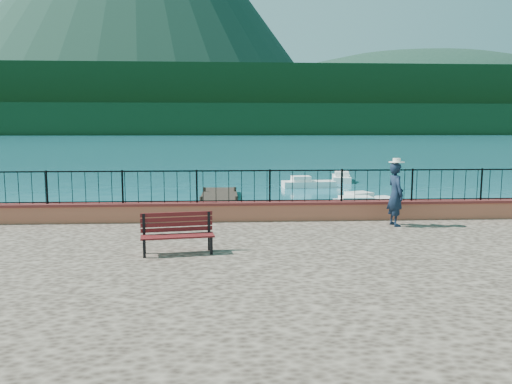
{
  "coord_description": "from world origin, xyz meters",
  "views": [
    {
      "loc": [
        -1.63,
        -11.23,
        4.0
      ],
      "look_at": [
        -0.82,
        2.0,
        2.3
      ],
      "focal_mm": 35.0,
      "sensor_mm": 36.0,
      "label": 1
    }
  ],
  "objects": [
    {
      "name": "foothills",
      "position": [
        0.0,
        360.0,
        22.0
      ],
      "size": [
        900.0,
        120.0,
        44.0
      ],
      "primitive_type": "cube",
      "color": "black",
      "rests_on": "ground"
    },
    {
      "name": "ground",
      "position": [
        0.0,
        0.0,
        0.0
      ],
      "size": [
        2000.0,
        2000.0,
        0.0
      ],
      "primitive_type": "plane",
      "color": "#19596B",
      "rests_on": "ground"
    },
    {
      "name": "boat_4",
      "position": [
        4.0,
        22.23,
        0.4
      ],
      "size": [
        3.63,
        1.55,
        0.8
      ],
      "primitive_type": "cube",
      "rotation": [
        0.0,
        0.0,
        0.07
      ],
      "color": "white",
      "rests_on": "ground"
    },
    {
      "name": "companion_hill",
      "position": [
        220.0,
        560.0,
        0.0
      ],
      "size": [
        448.0,
        384.0,
        180.0
      ],
      "primitive_type": "ellipsoid",
      "color": "#142D23",
      "rests_on": "ground"
    },
    {
      "name": "far_forest",
      "position": [
        0.0,
        300.0,
        9.0
      ],
      "size": [
        900.0,
        60.0,
        18.0
      ],
      "primitive_type": "cube",
      "color": "black",
      "rests_on": "ground"
    },
    {
      "name": "railing",
      "position": [
        0.0,
        3.7,
        2.25
      ],
      "size": [
        27.0,
        0.05,
        0.95
      ],
      "primitive_type": "cube",
      "color": "black",
      "rests_on": "parapet"
    },
    {
      "name": "hat",
      "position": [
        3.23,
        2.68,
        3.09
      ],
      "size": [
        0.44,
        0.44,
        0.12
      ],
      "primitive_type": "cylinder",
      "color": "white",
      "rests_on": "person"
    },
    {
      "name": "boat_1",
      "position": [
        5.17,
        11.94,
        0.4
      ],
      "size": [
        4.23,
        1.38,
        0.8
      ],
      "primitive_type": "cube",
      "rotation": [
        0.0,
        0.0,
        0.02
      ],
      "color": "white",
      "rests_on": "ground"
    },
    {
      "name": "boat_2",
      "position": [
        5.58,
        13.66,
        0.4
      ],
      "size": [
        3.53,
        2.35,
        0.8
      ],
      "primitive_type": "cube",
      "rotation": [
        0.0,
        0.0,
        0.35
      ],
      "color": "silver",
      "rests_on": "ground"
    },
    {
      "name": "boat_5",
      "position": [
        7.12,
        25.89,
        0.4
      ],
      "size": [
        1.9,
        3.53,
        0.8
      ],
      "primitive_type": "cube",
      "rotation": [
        0.0,
        0.0,
        1.38
      ],
      "color": "white",
      "rests_on": "ground"
    },
    {
      "name": "person",
      "position": [
        3.23,
        2.68,
        2.11
      ],
      "size": [
        0.51,
        0.71,
        1.83
      ],
      "primitive_type": "imported",
      "rotation": [
        0.0,
        0.0,
        1.69
      ],
      "color": "#101D31",
      "rests_on": "promenade"
    },
    {
      "name": "parapet",
      "position": [
        0.0,
        3.7,
        1.49
      ],
      "size": [
        28.0,
        0.46,
        0.58
      ],
      "primitive_type": "cube",
      "color": "#B35A40",
      "rests_on": "promenade"
    },
    {
      "name": "dock",
      "position": [
        -2.0,
        12.0,
        0.15
      ],
      "size": [
        2.0,
        16.0,
        0.3
      ],
      "primitive_type": "cube",
      "color": "#2D231C",
      "rests_on": "ground"
    },
    {
      "name": "park_bench",
      "position": [
        -2.72,
        -0.19,
        1.48
      ],
      "size": [
        1.68,
        0.77,
        0.9
      ],
      "rotation": [
        0.0,
        0.0,
        0.15
      ],
      "color": "black",
      "rests_on": "promenade"
    }
  ]
}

